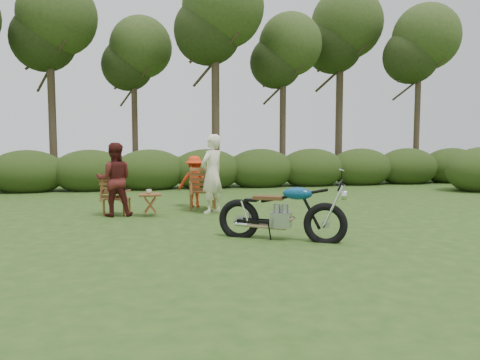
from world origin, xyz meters
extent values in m
plane|color=#254717|center=(0.00, 0.00, 0.00)|extent=(80.00, 80.00, 0.00)
cylinder|color=#3D2E21|center=(-5.50, 11.10, 3.60)|extent=(0.28, 0.28, 7.20)
sphere|color=#2A4319|center=(-5.50, 11.10, 5.84)|extent=(2.88, 2.88, 2.88)
cylinder|color=#3D2E21|center=(-2.50, 12.20, 3.15)|extent=(0.24, 0.24, 6.30)
sphere|color=#2A4319|center=(-2.50, 12.20, 5.11)|extent=(2.52, 2.52, 2.52)
cylinder|color=#3D2E21|center=(0.50, 10.00, 3.83)|extent=(0.30, 0.30, 7.65)
sphere|color=#2A4319|center=(0.50, 10.00, 6.21)|extent=(3.06, 3.06, 3.06)
cylinder|color=#3D2E21|center=(3.50, 11.10, 3.24)|extent=(0.26, 0.26, 6.48)
sphere|color=#2A4319|center=(3.50, 11.10, 5.26)|extent=(2.59, 2.59, 2.59)
cylinder|color=#3D2E21|center=(6.50, 12.20, 3.96)|extent=(0.32, 0.32, 7.92)
sphere|color=#2A4319|center=(6.50, 12.20, 6.42)|extent=(3.17, 3.17, 3.17)
cylinder|color=#3D2E21|center=(9.00, 10.00, 3.42)|extent=(0.24, 0.24, 6.84)
sphere|color=#2A4319|center=(9.00, 10.00, 5.55)|extent=(2.74, 2.74, 2.74)
ellipsoid|color=#273914|center=(-6.00, 9.00, 0.63)|extent=(2.52, 1.68, 1.51)
ellipsoid|color=#273914|center=(-4.00, 9.00, 0.63)|extent=(2.52, 1.68, 1.51)
ellipsoid|color=#273914|center=(-2.00, 9.00, 0.63)|extent=(2.52, 1.68, 1.51)
ellipsoid|color=#273914|center=(0.00, 9.00, 0.63)|extent=(2.52, 1.68, 1.51)
ellipsoid|color=#273914|center=(2.00, 9.00, 0.63)|extent=(2.52, 1.68, 1.51)
ellipsoid|color=#273914|center=(4.00, 9.00, 0.63)|extent=(2.52, 1.68, 1.51)
ellipsoid|color=#273914|center=(6.00, 9.00, 0.63)|extent=(2.52, 1.68, 1.51)
ellipsoid|color=#273914|center=(8.00, 9.00, 0.63)|extent=(2.52, 1.68, 1.51)
ellipsoid|color=#273914|center=(10.00, 9.00, 0.63)|extent=(2.52, 1.68, 1.51)
imported|color=beige|center=(-2.17, 3.11, 0.56)|extent=(0.15, 0.15, 0.10)
imported|color=#F5F0CA|center=(-0.70, 3.23, 0.00)|extent=(0.80, 0.78, 1.86)
imported|color=#4D1916|center=(-2.93, 3.28, 0.00)|extent=(0.82, 0.64, 1.67)
imported|color=red|center=(-0.99, 4.32, 0.00)|extent=(0.95, 0.69, 1.31)
camera|label=1|loc=(-2.39, -7.59, 1.75)|focal=35.00mm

